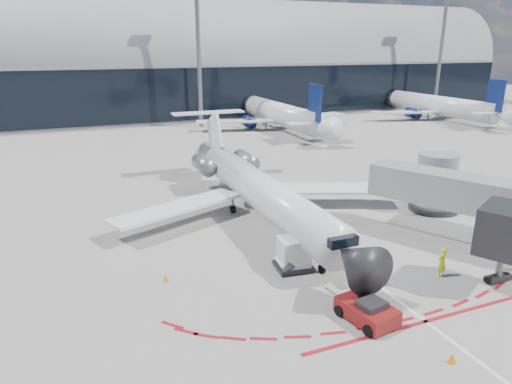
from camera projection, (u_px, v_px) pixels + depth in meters
name	position (u px, v px, depth m)	size (l,w,h in m)	color
ground	(314.00, 237.00, 32.95)	(260.00, 260.00, 0.00)	slate
apron_centerline	(301.00, 227.00, 34.71)	(0.25, 40.00, 0.01)	silver
apron_stop_bar	(426.00, 321.00, 22.81)	(14.00, 0.25, 0.01)	maroon
terminal_building	(151.00, 71.00, 87.64)	(150.00, 24.15, 24.00)	#939699
jet_bridge	(455.00, 193.00, 32.88)	(10.03, 15.20, 4.90)	gray
light_mast_centre	(199.00, 50.00, 73.24)	(0.70, 0.70, 25.00)	slate
light_mast_east	(441.00, 49.00, 91.14)	(0.70, 0.70, 25.00)	slate
regional_jet	(256.00, 187.00, 36.21)	(23.52, 29.01, 7.26)	white
pushback_tug	(367.00, 311.00, 22.76)	(2.43, 4.75, 1.21)	#620F0E
ramp_worker	(442.00, 262.00, 27.01)	(0.67, 0.44, 1.85)	#D4ED19
uld_container	(294.00, 254.00, 27.89)	(2.36, 2.07, 2.04)	black
safety_cone_left	(166.00, 278.00, 26.59)	(0.32, 0.32, 0.44)	orange
safety_cone_right	(452.00, 358.00, 19.77)	(0.34, 0.34, 0.47)	orange
bg_airliner_0	(275.00, 97.00, 75.06)	(31.35, 33.19, 10.14)	white
bg_airliner_1	(436.00, 91.00, 85.07)	(30.85, 32.66, 9.98)	white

